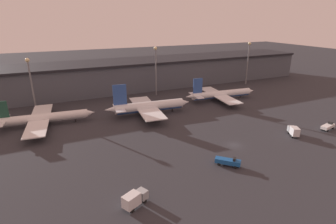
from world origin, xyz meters
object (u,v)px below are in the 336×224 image
at_px(airplane_1, 149,107).
at_px(service_vehicle_2, 294,131).
at_px(service_vehicle_0, 228,162).
at_px(service_vehicle_1, 134,199).
at_px(airplane_2, 221,94).
at_px(airplane_0, 42,118).
at_px(service_vehicle_3, 328,126).

height_order(airplane_1, service_vehicle_2, airplane_1).
height_order(service_vehicle_0, service_vehicle_1, service_vehicle_1).
xyz_separation_m(service_vehicle_0, service_vehicle_2, (33.10, 6.90, 0.57)).
relative_size(airplane_1, airplane_2, 0.97).
bearing_deg(service_vehicle_1, airplane_2, 15.85).
xyz_separation_m(airplane_1, service_vehicle_1, (-23.15, -53.69, -1.62)).
bearing_deg(airplane_0, service_vehicle_2, -24.93).
bearing_deg(service_vehicle_1, service_vehicle_3, -18.78).
height_order(service_vehicle_2, service_vehicle_3, service_vehicle_2).
bearing_deg(airplane_0, service_vehicle_0, -43.33).
relative_size(service_vehicle_2, service_vehicle_3, 0.88).
bearing_deg(service_vehicle_3, service_vehicle_2, 164.25).
xyz_separation_m(airplane_0, service_vehicle_3, (96.74, -47.97, -1.67)).
distance_m(airplane_0, airplane_1, 41.91).
relative_size(airplane_0, service_vehicle_0, 6.06).
distance_m(airplane_1, service_vehicle_3, 69.77).
distance_m(service_vehicle_0, service_vehicle_2, 33.82).
relative_size(airplane_1, service_vehicle_0, 5.85).
xyz_separation_m(airplane_0, service_vehicle_1, (18.41, -59.01, -1.00)).
xyz_separation_m(airplane_0, airplane_1, (41.56, -5.33, 0.62)).
relative_size(service_vehicle_1, service_vehicle_2, 1.08).
xyz_separation_m(airplane_2, service_vehicle_3, (14.87, -47.43, -1.77)).
bearing_deg(airplane_1, service_vehicle_1, -108.10).
height_order(airplane_2, service_vehicle_2, airplane_2).
xyz_separation_m(service_vehicle_2, service_vehicle_3, (16.27, -1.23, -0.66)).
bearing_deg(airplane_0, service_vehicle_3, -21.15).
distance_m(airplane_2, service_vehicle_3, 49.74).
height_order(airplane_1, airplane_2, airplane_1).
bearing_deg(airplane_1, airplane_2, 11.99).
height_order(airplane_1, service_vehicle_1, airplane_1).
relative_size(service_vehicle_0, service_vehicle_3, 0.94).
distance_m(airplane_1, service_vehicle_1, 58.49).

